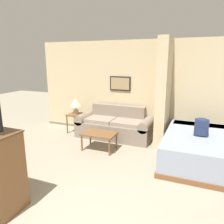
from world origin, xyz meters
The scene contains 8 objects.
wall_back centered at (0.00, 4.44, 1.29)m, with size 6.44×0.16×2.60m.
wall_partition_pillar centered at (0.57, 3.94, 1.30)m, with size 0.24×0.88×2.60m.
couch centered at (-0.71, 3.96, 0.32)m, with size 2.05×0.84×0.84m.
coffee_table centered at (-0.72, 3.00, 0.37)m, with size 0.78×0.51×0.42m.
side_table centered at (-1.89, 3.91, 0.46)m, with size 0.45×0.45×0.55m.
table_lamp centered at (-1.89, 3.91, 0.87)m, with size 0.34×0.34×0.46m.
bed centered at (1.61, 3.29, 0.29)m, with size 1.71×2.12×0.57m.
backpack centered at (1.48, 3.25, 0.76)m, with size 0.28×0.22×0.37m.
Camera 1 is at (1.40, -1.37, 2.10)m, focal length 35.00 mm.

